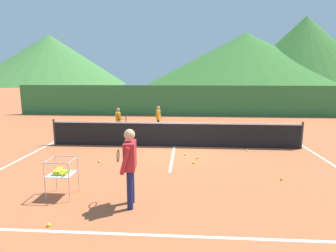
{
  "coord_description": "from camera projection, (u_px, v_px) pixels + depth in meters",
  "views": [
    {
      "loc": [
        0.49,
        -11.02,
        2.85
      ],
      "look_at": [
        -0.2,
        -0.85,
        0.98
      ],
      "focal_mm": 30.67,
      "sensor_mm": 36.0,
      "label": 1
    }
  ],
  "objects": [
    {
      "name": "line_sideline_west",
      "position": [
        49.0,
        144.0,
        11.7
      ],
      "size": [
        0.08,
        11.02,
        0.01
      ],
      "primitive_type": "cube",
      "color": "white",
      "rests_on": "ground"
    },
    {
      "name": "ground_plane",
      "position": [
        174.0,
        147.0,
        11.36
      ],
      "size": [
        120.0,
        120.0,
        0.0
      ],
      "primitive_type": "plane",
      "color": "#BC6038"
    },
    {
      "name": "tennis_net",
      "position": [
        175.0,
        134.0,
        11.27
      ],
      "size": [
        9.82,
        0.08,
        1.05
      ],
      "color": "#333338",
      "rests_on": "ground"
    },
    {
      "name": "hill_1",
      "position": [
        51.0,
        60.0,
        75.5
      ],
      "size": [
        39.46,
        39.46,
        12.8
      ],
      "primitive_type": "cone",
      "color": "#427A38",
      "rests_on": "ground"
    },
    {
      "name": "instructor",
      "position": [
        130.0,
        160.0,
        6.11
      ],
      "size": [
        0.48,
        0.76,
        1.71
      ],
      "color": "#191E4C",
      "rests_on": "ground"
    },
    {
      "name": "student_1",
      "position": [
        158.0,
        116.0,
        14.15
      ],
      "size": [
        0.23,
        0.5,
        1.28
      ],
      "color": "black",
      "rests_on": "ground"
    },
    {
      "name": "tennis_ball_7",
      "position": [
        185.0,
        154.0,
        10.16
      ],
      "size": [
        0.07,
        0.07,
        0.07
      ],
      "primitive_type": "sphere",
      "color": "yellow",
      "rests_on": "ground"
    },
    {
      "name": "student_0",
      "position": [
        119.0,
        120.0,
        12.92
      ],
      "size": [
        0.59,
        0.55,
        1.34
      ],
      "color": "black",
      "rests_on": "ground"
    },
    {
      "name": "ball_cart",
      "position": [
        61.0,
        172.0,
        6.68
      ],
      "size": [
        0.58,
        0.58,
        0.9
      ],
      "color": "#B7B7BC",
      "rests_on": "ground"
    },
    {
      "name": "line_baseline_far",
      "position": [
        178.0,
        126.0,
        15.94
      ],
      "size": [
        10.25,
        0.08,
        0.01
      ],
      "primitive_type": "cube",
      "color": "white",
      "rests_on": "ground"
    },
    {
      "name": "tennis_ball_4",
      "position": [
        247.0,
        150.0,
        10.7
      ],
      "size": [
        0.07,
        0.07,
        0.07
      ],
      "primitive_type": "sphere",
      "color": "yellow",
      "rests_on": "ground"
    },
    {
      "name": "hill_2",
      "position": [
        245.0,
        58.0,
        81.55
      ],
      "size": [
        55.44,
        55.44,
        14.17
      ],
      "primitive_type": "cone",
      "color": "#38702D",
      "rests_on": "ground"
    },
    {
      "name": "tennis_ball_8",
      "position": [
        49.0,
        225.0,
        5.43
      ],
      "size": [
        0.07,
        0.07,
        0.07
      ],
      "primitive_type": "sphere",
      "color": "yellow",
      "rests_on": "ground"
    },
    {
      "name": "windscreen_fence",
      "position": [
        180.0,
        101.0,
        19.54
      ],
      "size": [
        22.56,
        0.08,
        2.07
      ],
      "primitive_type": "cube",
      "color": "#33753D",
      "rests_on": "ground"
    },
    {
      "name": "tennis_ball_1",
      "position": [
        194.0,
        162.0,
        9.23
      ],
      "size": [
        0.07,
        0.07,
        0.07
      ],
      "primitive_type": "sphere",
      "color": "yellow",
      "rests_on": "ground"
    },
    {
      "name": "tennis_ball_6",
      "position": [
        282.0,
        179.0,
        7.79
      ],
      "size": [
        0.07,
        0.07,
        0.07
      ],
      "primitive_type": "sphere",
      "color": "yellow",
      "rests_on": "ground"
    },
    {
      "name": "line_service_center",
      "position": [
        174.0,
        147.0,
        11.36
      ],
      "size": [
        0.08,
        6.04,
        0.01
      ],
      "primitive_type": "cube",
      "color": "white",
      "rests_on": "ground"
    },
    {
      "name": "line_sideline_east",
      "position": [
        308.0,
        149.0,
        11.02
      ],
      "size": [
        0.08,
        11.02,
        0.01
      ],
      "primitive_type": "cube",
      "color": "white",
      "rests_on": "ground"
    },
    {
      "name": "tennis_ball_2",
      "position": [
        197.0,
        158.0,
        9.76
      ],
      "size": [
        0.07,
        0.07,
        0.07
      ],
      "primitive_type": "sphere",
      "color": "yellow",
      "rests_on": "ground"
    },
    {
      "name": "hill_0",
      "position": [
        304.0,
        50.0,
        77.27
      ],
      "size": [
        37.31,
        37.31,
        17.95
      ],
      "primitive_type": "cone",
      "color": "#38702D",
      "rests_on": "ground"
    },
    {
      "name": "line_baseline_near",
      "position": [
        158.0,
        235.0,
        5.13
      ],
      "size": [
        10.25,
        0.08,
        0.01
      ],
      "primitive_type": "cube",
      "color": "white",
      "rests_on": "ground"
    },
    {
      "name": "tennis_ball_5",
      "position": [
        99.0,
        161.0,
        9.36
      ],
      "size": [
        0.07,
        0.07,
        0.07
      ],
      "primitive_type": "sphere",
      "color": "yellow",
      "rests_on": "ground"
    }
  ]
}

